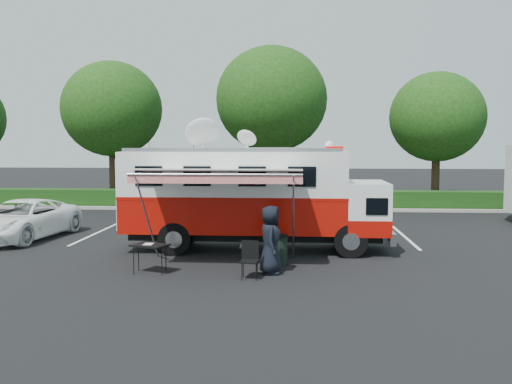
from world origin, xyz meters
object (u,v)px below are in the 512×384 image
(white_suv, at_px, (22,239))
(trash_bin, at_px, (278,250))
(command_truck, at_px, (253,196))
(folding_table, at_px, (150,246))

(white_suv, distance_m, trash_bin, 10.36)
(command_truck, xyz_separation_m, trash_bin, (0.91, -2.28, -1.35))
(trash_bin, bearing_deg, white_suv, 158.24)
(command_truck, relative_size, folding_table, 7.78)
(command_truck, bearing_deg, trash_bin, -68.16)
(command_truck, distance_m, folding_table, 4.51)
(white_suv, distance_m, folding_table, 8.02)
(command_truck, height_order, folding_table, command_truck)
(white_suv, bearing_deg, folding_table, -32.73)
(white_suv, bearing_deg, command_truck, -3.08)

